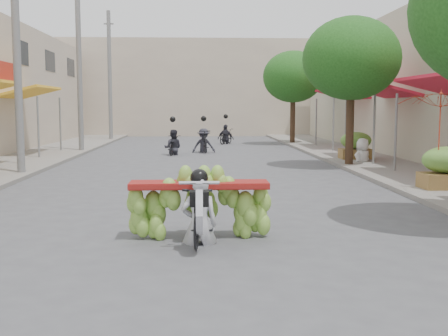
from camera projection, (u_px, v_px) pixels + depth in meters
ground at (191, 318)px, 5.70m from camera, size 120.00×120.00×0.00m
sidewalk_left at (3, 164)px, 20.27m from camera, size 4.00×60.00×0.12m
sidewalk_right at (384, 163)px, 20.91m from camera, size 4.00×60.00×0.12m
far_building at (197, 89)px, 43.05m from camera, size 20.00×6.00×7.00m
utility_pole_mid at (16, 44)px, 16.93m from camera, size 0.60×0.24×8.00m
utility_pole_far at (79, 65)px, 25.87m from camera, size 0.60×0.24×8.00m
utility_pole_back at (110, 76)px, 34.80m from camera, size 0.60×0.24×8.00m
street_tree_mid at (351, 59)px, 19.43m from camera, size 3.40×3.40×5.25m
street_tree_far at (293, 77)px, 31.35m from camera, size 3.40×3.40×5.25m
produce_crate_mid at (446, 165)px, 13.85m from camera, size 1.20×0.88×1.16m
produce_crate_far at (356, 143)px, 21.79m from camera, size 1.20×0.88×1.16m
banana_motorbike at (199, 200)px, 8.90m from camera, size 2.24×1.82×1.96m
market_umbrella at (443, 88)px, 13.42m from camera, size 2.83×2.83×1.94m
pedestrian at (363, 138)px, 20.82m from camera, size 0.97×0.89×1.70m
bg_motorbike_a at (173, 138)px, 24.82m from camera, size 0.85×1.56×1.95m
bg_motorbike_b at (204, 135)px, 26.06m from camera, size 1.11×1.92×1.95m
bg_motorbike_c at (226, 130)px, 32.04m from camera, size 1.18×1.65×1.95m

